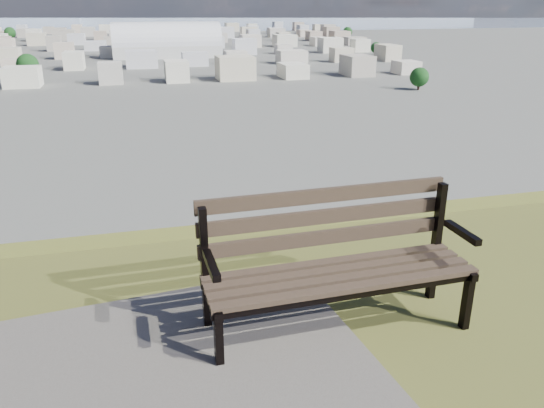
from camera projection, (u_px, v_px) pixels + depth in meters
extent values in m
cube|color=#3F2D24|center=(352.00, 288.00, 3.68)|extent=(1.99, 0.15, 0.04)
cube|color=#3F2D24|center=(344.00, 279.00, 3.80)|extent=(1.99, 0.15, 0.04)
cube|color=#3F2D24|center=(337.00, 271.00, 3.92)|extent=(1.99, 0.15, 0.04)
cube|color=#3F2D24|center=(330.00, 263.00, 4.04)|extent=(1.99, 0.15, 0.04)
cube|color=#3F2D24|center=(327.00, 237.00, 4.05)|extent=(1.99, 0.10, 0.11)
cube|color=#3F2D24|center=(326.00, 216.00, 4.02)|extent=(1.99, 0.10, 0.11)
cube|color=#3F2D24|center=(326.00, 195.00, 3.99)|extent=(1.99, 0.10, 0.11)
cube|color=black|center=(219.00, 342.00, 3.50)|extent=(0.06, 0.07, 0.49)
cube|color=black|center=(205.00, 273.00, 3.83)|extent=(0.06, 0.07, 1.02)
cube|color=black|center=(212.00, 297.00, 3.62)|extent=(0.07, 0.55, 0.06)
cube|color=black|center=(211.00, 265.00, 3.48)|extent=(0.07, 0.40, 0.05)
cube|color=black|center=(467.00, 300.00, 3.99)|extent=(0.06, 0.07, 0.49)
cube|color=black|center=(436.00, 242.00, 4.33)|extent=(0.06, 0.07, 1.02)
cube|color=black|center=(453.00, 262.00, 4.12)|extent=(0.07, 0.55, 0.06)
cube|color=black|center=(462.00, 232.00, 3.97)|extent=(0.07, 0.40, 0.05)
cube|color=black|center=(352.00, 295.00, 3.69)|extent=(1.99, 0.10, 0.04)
cube|color=black|center=(329.00, 268.00, 4.07)|extent=(1.99, 0.10, 0.04)
cube|color=silver|center=(168.00, 51.00, 282.07)|extent=(56.07, 24.38, 6.19)
cylinder|color=white|center=(167.00, 45.00, 280.97)|extent=(56.07, 24.38, 23.52)
cube|color=#AEA495|center=(31.00, 76.00, 182.57)|extent=(11.00, 11.00, 7.00)
cube|color=beige|center=(104.00, 74.00, 188.18)|extent=(11.00, 11.00, 7.00)
cube|color=silver|center=(172.00, 72.00, 193.78)|extent=(11.00, 11.00, 7.00)
cube|color=beige|center=(237.00, 70.00, 199.39)|extent=(11.00, 11.00, 7.00)
cube|color=tan|center=(297.00, 68.00, 204.99)|extent=(11.00, 11.00, 7.00)
cube|color=beige|center=(355.00, 66.00, 210.60)|extent=(11.00, 11.00, 7.00)
cube|color=#BCB4AA|center=(410.00, 65.00, 216.20)|extent=(11.00, 11.00, 7.00)
cube|color=silver|center=(20.00, 62.00, 225.01)|extent=(11.00, 11.00, 7.00)
cube|color=beige|center=(79.00, 61.00, 230.61)|extent=(11.00, 11.00, 7.00)
cube|color=tan|center=(136.00, 60.00, 236.22)|extent=(11.00, 11.00, 7.00)
cube|color=beige|center=(190.00, 58.00, 241.82)|extent=(11.00, 11.00, 7.00)
cube|color=#BCB4AA|center=(242.00, 57.00, 247.43)|extent=(11.00, 11.00, 7.00)
cube|color=silver|center=(291.00, 56.00, 253.03)|extent=(11.00, 11.00, 7.00)
cube|color=#AEA495|center=(338.00, 55.00, 258.64)|extent=(11.00, 11.00, 7.00)
cube|color=beige|center=(383.00, 53.00, 264.24)|extent=(11.00, 11.00, 7.00)
cube|color=beige|center=(12.00, 53.00, 267.44)|extent=(11.00, 11.00, 7.00)
cube|color=#BCB4AA|center=(63.00, 52.00, 273.05)|extent=(11.00, 11.00, 7.00)
cube|color=silver|center=(111.00, 51.00, 278.65)|extent=(11.00, 11.00, 7.00)
cube|color=#AEA495|center=(157.00, 50.00, 284.26)|extent=(11.00, 11.00, 7.00)
cube|color=beige|center=(202.00, 49.00, 289.86)|extent=(11.00, 11.00, 7.00)
cube|color=silver|center=(245.00, 48.00, 295.47)|extent=(11.00, 11.00, 7.00)
cube|color=beige|center=(286.00, 47.00, 301.07)|extent=(11.00, 11.00, 7.00)
cube|color=tan|center=(326.00, 46.00, 306.68)|extent=(11.00, 11.00, 7.00)
cube|color=beige|center=(364.00, 46.00, 312.28)|extent=(11.00, 11.00, 7.00)
cube|color=beige|center=(7.00, 46.00, 309.88)|extent=(11.00, 11.00, 7.00)
cube|color=silver|center=(50.00, 45.00, 315.48)|extent=(11.00, 11.00, 7.00)
cube|color=beige|center=(93.00, 44.00, 321.09)|extent=(11.00, 11.00, 7.00)
cube|color=tan|center=(133.00, 44.00, 326.69)|extent=(11.00, 11.00, 7.00)
cube|color=beige|center=(173.00, 43.00, 332.30)|extent=(11.00, 11.00, 7.00)
cube|color=#BCB4AA|center=(211.00, 42.00, 337.90)|extent=(11.00, 11.00, 7.00)
cube|color=silver|center=(247.00, 42.00, 343.51)|extent=(11.00, 11.00, 7.00)
cube|color=#AEA495|center=(283.00, 41.00, 349.11)|extent=(11.00, 11.00, 7.00)
cube|color=beige|center=(317.00, 40.00, 354.72)|extent=(11.00, 11.00, 7.00)
cube|color=silver|center=(351.00, 40.00, 360.32)|extent=(11.00, 11.00, 7.00)
cube|color=#BCB4AA|center=(2.00, 41.00, 352.32)|extent=(11.00, 11.00, 7.00)
cube|color=silver|center=(41.00, 40.00, 357.92)|extent=(11.00, 11.00, 7.00)
cube|color=#AEA495|center=(78.00, 40.00, 363.52)|extent=(11.00, 11.00, 7.00)
cube|color=beige|center=(115.00, 39.00, 369.13)|extent=(11.00, 11.00, 7.00)
cube|color=silver|center=(150.00, 38.00, 374.73)|extent=(11.00, 11.00, 7.00)
cube|color=beige|center=(184.00, 38.00, 380.34)|extent=(11.00, 11.00, 7.00)
cube|color=tan|center=(217.00, 37.00, 385.94)|extent=(11.00, 11.00, 7.00)
cube|color=beige|center=(249.00, 37.00, 391.55)|extent=(11.00, 11.00, 7.00)
cube|color=#BCB4AA|center=(280.00, 36.00, 397.15)|extent=(11.00, 11.00, 7.00)
cube|color=silver|center=(311.00, 36.00, 402.76)|extent=(11.00, 11.00, 7.00)
cube|color=#AEA495|center=(340.00, 35.00, 408.36)|extent=(11.00, 11.00, 7.00)
cube|color=beige|center=(34.00, 36.00, 400.36)|extent=(11.00, 11.00, 7.00)
cube|color=#BCB4AA|center=(67.00, 36.00, 405.96)|extent=(11.00, 11.00, 7.00)
cube|color=silver|center=(100.00, 35.00, 411.57)|extent=(11.00, 11.00, 7.00)
cube|color=#AEA495|center=(132.00, 35.00, 417.17)|extent=(11.00, 11.00, 7.00)
cube|color=beige|center=(163.00, 34.00, 422.77)|extent=(11.00, 11.00, 7.00)
cube|color=silver|center=(193.00, 34.00, 428.38)|extent=(11.00, 11.00, 7.00)
cube|color=beige|center=(222.00, 33.00, 433.98)|extent=(11.00, 11.00, 7.00)
cube|color=tan|center=(251.00, 33.00, 439.59)|extent=(11.00, 11.00, 7.00)
cube|color=beige|center=(279.00, 33.00, 445.19)|extent=(11.00, 11.00, 7.00)
cube|color=#BCB4AA|center=(306.00, 32.00, 450.80)|extent=(11.00, 11.00, 7.00)
cube|color=silver|center=(332.00, 32.00, 456.40)|extent=(11.00, 11.00, 7.00)
cube|color=tan|center=(28.00, 33.00, 442.79)|extent=(11.00, 11.00, 7.00)
cube|color=beige|center=(58.00, 32.00, 448.40)|extent=(11.00, 11.00, 7.00)
cube|color=#BCB4AA|center=(88.00, 32.00, 454.00)|extent=(11.00, 11.00, 7.00)
cube|color=silver|center=(117.00, 32.00, 459.61)|extent=(11.00, 11.00, 7.00)
cube|color=#AEA495|center=(145.00, 31.00, 465.21)|extent=(11.00, 11.00, 7.00)
cube|color=beige|center=(173.00, 31.00, 470.82)|extent=(11.00, 11.00, 7.00)
cube|color=silver|center=(200.00, 31.00, 476.42)|extent=(11.00, 11.00, 7.00)
cube|color=beige|center=(226.00, 30.00, 482.02)|extent=(11.00, 11.00, 7.00)
cube|color=tan|center=(252.00, 30.00, 487.63)|extent=(11.00, 11.00, 7.00)
cube|color=beige|center=(277.00, 30.00, 493.23)|extent=(11.00, 11.00, 7.00)
cube|color=#BCB4AA|center=(302.00, 29.00, 498.84)|extent=(11.00, 11.00, 7.00)
cube|color=silver|center=(326.00, 29.00, 504.44)|extent=(11.00, 11.00, 7.00)
cube|color=tan|center=(23.00, 30.00, 485.23)|extent=(11.00, 11.00, 7.00)
cube|color=beige|center=(51.00, 30.00, 490.83)|extent=(11.00, 11.00, 7.00)
cube|color=#BCB4AA|center=(78.00, 30.00, 496.44)|extent=(11.00, 11.00, 7.00)
cube|color=silver|center=(105.00, 29.00, 502.04)|extent=(11.00, 11.00, 7.00)
cube|color=#AEA495|center=(131.00, 29.00, 507.65)|extent=(11.00, 11.00, 7.00)
cube|color=beige|center=(156.00, 29.00, 513.25)|extent=(11.00, 11.00, 7.00)
cube|color=silver|center=(181.00, 28.00, 518.86)|extent=(11.00, 11.00, 7.00)
cube|color=beige|center=(205.00, 28.00, 524.46)|extent=(11.00, 11.00, 7.00)
cube|color=tan|center=(229.00, 28.00, 530.07)|extent=(11.00, 11.00, 7.00)
cube|color=beige|center=(253.00, 28.00, 535.67)|extent=(11.00, 11.00, 7.00)
cube|color=#BCB4AA|center=(276.00, 27.00, 541.27)|extent=(11.00, 11.00, 7.00)
cube|color=silver|center=(298.00, 27.00, 546.88)|extent=(11.00, 11.00, 7.00)
cube|color=#AEA495|center=(320.00, 27.00, 552.48)|extent=(11.00, 11.00, 7.00)
cylinder|color=#2F1E17|center=(418.00, 87.00, 176.68)|extent=(0.80, 0.80, 2.10)
sphere|color=black|center=(419.00, 77.00, 175.56)|extent=(6.30, 6.30, 6.30)
cylinder|color=#2F1E17|center=(29.00, 76.00, 200.50)|extent=(0.80, 0.80, 2.70)
sphere|color=black|center=(28.00, 65.00, 199.06)|extent=(8.10, 8.10, 8.10)
cylinder|color=#2F1E17|center=(375.00, 53.00, 294.62)|extent=(0.80, 0.80, 1.95)
sphere|color=black|center=(376.00, 48.00, 293.58)|extent=(5.85, 5.85, 5.85)
cylinder|color=#2F1E17|center=(217.00, 41.00, 386.79)|extent=(0.80, 0.80, 2.25)
sphere|color=black|center=(217.00, 36.00, 385.59)|extent=(6.75, 6.75, 6.75)
cylinder|color=#2F1E17|center=(11.00, 39.00, 405.94)|extent=(0.80, 0.80, 2.85)
sphere|color=black|center=(10.00, 33.00, 404.42)|extent=(8.55, 8.55, 8.55)
cylinder|color=#2F1E17|center=(209.00, 53.00, 291.67)|extent=(0.80, 0.80, 2.10)
sphere|color=black|center=(209.00, 47.00, 290.55)|extent=(6.30, 6.30, 6.30)
cylinder|color=#2F1E17|center=(347.00, 37.00, 430.52)|extent=(0.80, 0.80, 2.55)
sphere|color=black|center=(348.00, 32.00, 429.16)|extent=(7.65, 7.65, 7.65)
cube|color=#8B9AB1|center=(129.00, 21.00, 825.56)|extent=(2400.00, 700.00, 0.12)
cube|color=#8E9CB1|center=(190.00, 5.00, 1295.91)|extent=(700.00, 220.00, 45.00)
cube|color=#8E9CB1|center=(372.00, 1.00, 1446.19)|extent=(500.00, 220.00, 60.00)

